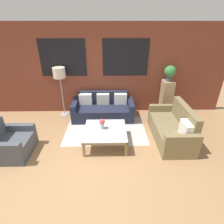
# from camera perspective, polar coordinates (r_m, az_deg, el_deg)

# --- Properties ---
(ground_plane) EXTENTS (16.00, 16.00, 0.00)m
(ground_plane) POSITION_cam_1_polar(r_m,az_deg,el_deg) (4.16, -6.96, -14.70)
(ground_plane) COLOR #9E754C
(wall_back_brick) EXTENTS (8.40, 0.09, 2.80)m
(wall_back_brick) POSITION_cam_1_polar(r_m,az_deg,el_deg) (5.69, -5.57, 13.37)
(wall_back_brick) COLOR brown
(wall_back_brick) RESTS_ON ground_plane
(rug) EXTENTS (2.26, 1.51, 0.00)m
(rug) POSITION_cam_1_polar(r_m,az_deg,el_deg) (5.07, -2.06, -5.79)
(rug) COLOR #BCB7B2
(rug) RESTS_ON ground_plane
(couch_dark) EXTENTS (1.90, 0.88, 0.78)m
(couch_dark) POSITION_cam_1_polar(r_m,az_deg,el_deg) (5.61, -2.91, 1.01)
(couch_dark) COLOR #1E2338
(couch_dark) RESTS_ON ground_plane
(settee_vintage) EXTENTS (0.80, 1.69, 0.92)m
(settee_vintage) POSITION_cam_1_polar(r_m,az_deg,el_deg) (4.81, 19.12, -5.10)
(settee_vintage) COLOR olive
(settee_vintage) RESTS_ON ground_plane
(armchair_corner) EXTENTS (0.80, 0.90, 0.84)m
(armchair_corner) POSITION_cam_1_polar(r_m,az_deg,el_deg) (4.70, -30.13, -8.92)
(armchair_corner) COLOR #474C56
(armchair_corner) RESTS_ON ground_plane
(coffee_table) EXTENTS (1.03, 1.03, 0.41)m
(coffee_table) POSITION_cam_1_polar(r_m,az_deg,el_deg) (4.35, -2.24, -6.43)
(coffee_table) COLOR silver
(coffee_table) RESTS_ON ground_plane
(floor_lamp) EXTENTS (0.37, 0.37, 1.58)m
(floor_lamp) POSITION_cam_1_polar(r_m,az_deg,el_deg) (5.60, -16.78, 11.55)
(floor_lamp) COLOR #B2B2B7
(floor_lamp) RESTS_ON ground_plane
(drawer_cabinet) EXTENTS (0.33, 0.42, 1.14)m
(drawer_cabinet) POSITION_cam_1_polar(r_m,az_deg,el_deg) (5.97, 17.22, 4.44)
(drawer_cabinet) COLOR tan
(drawer_cabinet) RESTS_ON ground_plane
(potted_plant) EXTENTS (0.35, 0.35, 0.47)m
(potted_plant) POSITION_cam_1_polar(r_m,az_deg,el_deg) (5.72, 18.40, 12.23)
(potted_plant) COLOR #47474C
(potted_plant) RESTS_ON drawer_cabinet
(flower_vase) EXTENTS (0.14, 0.14, 0.26)m
(flower_vase) POSITION_cam_1_polar(r_m,az_deg,el_deg) (4.30, -3.25, -3.60)
(flower_vase) COLOR #ADBCC6
(flower_vase) RESTS_ON coffee_table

